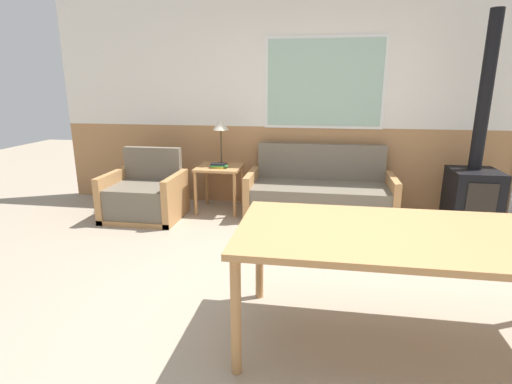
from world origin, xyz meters
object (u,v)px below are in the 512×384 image
object	(u,v)px
couch	(319,196)
armchair	(145,197)
side_table	(219,174)
wood_stove	(475,178)
dining_table	(410,242)
table_lamp	(221,128)

from	to	relation	value
couch	armchair	xyz separation A→B (m)	(-2.12, -0.39, 0.00)
side_table	wood_stove	xyz separation A→B (m)	(2.99, -0.15, 0.09)
dining_table	table_lamp	bearing A→B (deg)	124.68
couch	wood_stove	size ratio (longest dim) A/B	0.76
armchair	wood_stove	xyz separation A→B (m)	(3.83, 0.28, 0.32)
armchair	table_lamp	bearing A→B (deg)	25.17
side_table	table_lamp	xyz separation A→B (m)	(0.01, 0.10, 0.57)
wood_stove	dining_table	bearing A→B (deg)	-116.25
side_table	wood_stove	distance (m)	3.00
side_table	dining_table	bearing A→B (deg)	-54.22
couch	dining_table	bearing A→B (deg)	-77.70
side_table	dining_table	size ratio (longest dim) A/B	0.28
dining_table	side_table	bearing A→B (deg)	125.78
couch	wood_stove	bearing A→B (deg)	-3.80
side_table	table_lamp	size ratio (longest dim) A/B	0.98
wood_stove	table_lamp	bearing A→B (deg)	175.23
couch	wood_stove	world-z (taller)	wood_stove
couch	dining_table	xyz separation A→B (m)	(0.54, -2.49, 0.44)
couch	table_lamp	distance (m)	1.51
wood_stove	armchair	bearing A→B (deg)	-175.81
table_lamp	side_table	bearing A→B (deg)	-93.12
armchair	wood_stove	distance (m)	3.85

